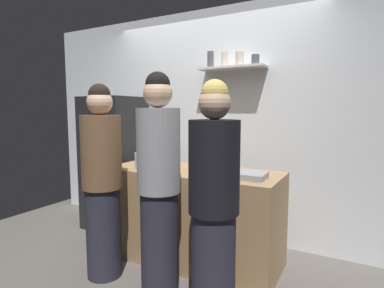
{
  "coord_description": "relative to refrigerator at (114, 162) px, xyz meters",
  "views": [
    {
      "loc": [
        1.53,
        -2.05,
        1.46
      ],
      "look_at": [
        0.14,
        0.51,
        1.14
      ],
      "focal_mm": 28.95,
      "sensor_mm": 36.0,
      "label": 1
    }
  ],
  "objects": [
    {
      "name": "baking_pan",
      "position": [
        1.86,
        -0.44,
        0.11
      ],
      "size": [
        0.34,
        0.24,
        0.05
      ],
      "primitive_type": "cube",
      "color": "gray",
      "rests_on": "counter"
    },
    {
      "name": "person_grey_hoodie",
      "position": [
        1.32,
        -0.94,
        0.06
      ],
      "size": [
        0.34,
        0.34,
        1.75
      ],
      "rotation": [
        0.0,
        0.0,
        4.76
      ],
      "color": "#262633",
      "rests_on": "ground"
    },
    {
      "name": "wine_bottle_green_glass",
      "position": [
        1.5,
        -0.31,
        0.2
      ],
      "size": [
        0.08,
        0.08,
        0.29
      ],
      "color": "#19471E",
      "rests_on": "counter"
    },
    {
      "name": "wine_bottle_dark_glass",
      "position": [
        1.36,
        -0.27,
        0.21
      ],
      "size": [
        0.08,
        0.08,
        0.33
      ],
      "color": "black",
      "rests_on": "counter"
    },
    {
      "name": "water_bottle_plastic",
      "position": [
        0.82,
        -0.54,
        0.17
      ],
      "size": [
        0.09,
        0.09,
        0.21
      ],
      "color": "silver",
      "rests_on": "counter"
    },
    {
      "name": "person_blonde",
      "position": [
        1.85,
        -1.07,
        0.01
      ],
      "size": [
        0.34,
        0.34,
        1.66
      ],
      "rotation": [
        0.0,
        0.0,
        4.52
      ],
      "color": "#262633",
      "rests_on": "ground"
    },
    {
      "name": "back_wall_assembly",
      "position": [
        1.16,
        0.4,
        0.49
      ],
      "size": [
        4.8,
        0.32,
        2.6
      ],
      "color": "white",
      "rests_on": "ground"
    },
    {
      "name": "refrigerator",
      "position": [
        0.0,
        0.0,
        0.0
      ],
      "size": [
        0.64,
        0.64,
        1.63
      ],
      "color": "black",
      "rests_on": "ground"
    },
    {
      "name": "utensil_holder",
      "position": [
        0.79,
        -0.36,
        0.13
      ],
      "size": [
        0.12,
        0.12,
        0.22
      ],
      "color": "#B2B2B7",
      "rests_on": "counter"
    },
    {
      "name": "ground_plane",
      "position": [
        1.16,
        -0.85,
        -0.81
      ],
      "size": [
        5.28,
        5.28,
        0.0
      ],
      "primitive_type": "plane",
      "color": "#59544F"
    },
    {
      "name": "person_brown_jacket",
      "position": [
        0.75,
        -0.97,
        0.02
      ],
      "size": [
        0.34,
        0.34,
        1.69
      ],
      "rotation": [
        0.0,
        0.0,
        0.16
      ],
      "color": "#262633",
      "rests_on": "ground"
    },
    {
      "name": "counter",
      "position": [
        1.29,
        -0.34,
        -0.37
      ],
      "size": [
        1.68,
        0.68,
        0.89
      ],
      "primitive_type": "cube",
      "color": "#9E7A51",
      "rests_on": "ground"
    }
  ]
}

